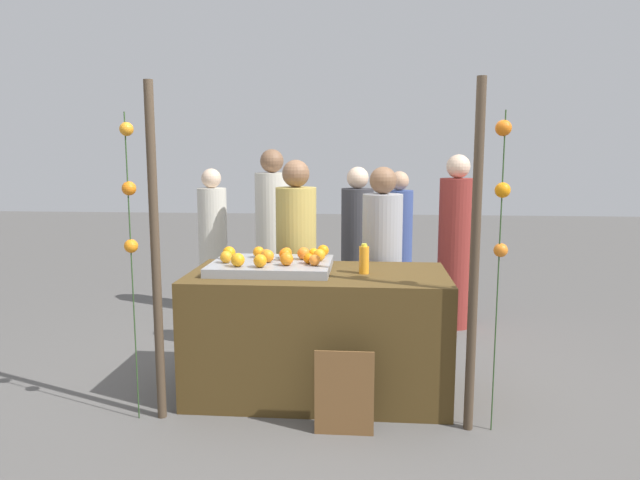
{
  "coord_description": "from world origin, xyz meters",
  "views": [
    {
      "loc": [
        0.33,
        -3.85,
        1.66
      ],
      "look_at": [
        0.0,
        0.15,
        1.06
      ],
      "focal_mm": 32.52,
      "sensor_mm": 36.0,
      "label": 1
    }
  ],
  "objects_px": {
    "chalkboard_sign": "(344,394)",
    "vendor_right": "(382,273)",
    "stall_counter": "(318,333)",
    "juice_bottle": "(364,260)",
    "orange_0": "(229,253)",
    "orange_1": "(226,257)",
    "vendor_left": "(296,267)"
  },
  "relations": [
    {
      "from": "orange_0",
      "to": "vendor_right",
      "type": "height_order",
      "value": "vendor_right"
    },
    {
      "from": "chalkboard_sign",
      "to": "vendor_right",
      "type": "height_order",
      "value": "vendor_right"
    },
    {
      "from": "chalkboard_sign",
      "to": "vendor_left",
      "type": "xyz_separation_m",
      "value": [
        -0.44,
        1.3,
        0.5
      ]
    },
    {
      "from": "orange_0",
      "to": "orange_1",
      "type": "bearing_deg",
      "value": -84.38
    },
    {
      "from": "orange_0",
      "to": "vendor_left",
      "type": "height_order",
      "value": "vendor_left"
    },
    {
      "from": "vendor_right",
      "to": "chalkboard_sign",
      "type": "bearing_deg",
      "value": -100.86
    },
    {
      "from": "orange_0",
      "to": "vendor_left",
      "type": "bearing_deg",
      "value": 54.99
    },
    {
      "from": "orange_1",
      "to": "vendor_right",
      "type": "xyz_separation_m",
      "value": [
        1.08,
        0.68,
        -0.23
      ]
    },
    {
      "from": "juice_bottle",
      "to": "vendor_left",
      "type": "bearing_deg",
      "value": 127.61
    },
    {
      "from": "stall_counter",
      "to": "vendor_right",
      "type": "relative_size",
      "value": 1.12
    },
    {
      "from": "stall_counter",
      "to": "orange_0",
      "type": "xyz_separation_m",
      "value": [
        -0.64,
        0.12,
        0.53
      ]
    },
    {
      "from": "vendor_left",
      "to": "juice_bottle",
      "type": "bearing_deg",
      "value": -52.39
    },
    {
      "from": "juice_bottle",
      "to": "vendor_right",
      "type": "xyz_separation_m",
      "value": [
        0.14,
        0.66,
        -0.23
      ]
    },
    {
      "from": "stall_counter",
      "to": "juice_bottle",
      "type": "xyz_separation_m",
      "value": [
        0.31,
        -0.01,
        0.52
      ]
    },
    {
      "from": "orange_1",
      "to": "vendor_left",
      "type": "bearing_deg",
      "value": 61.52
    },
    {
      "from": "stall_counter",
      "to": "juice_bottle",
      "type": "height_order",
      "value": "juice_bottle"
    },
    {
      "from": "stall_counter",
      "to": "orange_1",
      "type": "distance_m",
      "value": 0.82
    },
    {
      "from": "vendor_left",
      "to": "chalkboard_sign",
      "type": "bearing_deg",
      "value": -71.17
    },
    {
      "from": "stall_counter",
      "to": "vendor_right",
      "type": "xyz_separation_m",
      "value": [
        0.45,
        0.65,
        0.3
      ]
    },
    {
      "from": "chalkboard_sign",
      "to": "vendor_right",
      "type": "distance_m",
      "value": 1.36
    },
    {
      "from": "orange_0",
      "to": "orange_1",
      "type": "xyz_separation_m",
      "value": [
        0.01,
        -0.14,
        -0.0
      ]
    },
    {
      "from": "orange_1",
      "to": "stall_counter",
      "type": "bearing_deg",
      "value": 2.48
    },
    {
      "from": "stall_counter",
      "to": "chalkboard_sign",
      "type": "height_order",
      "value": "stall_counter"
    },
    {
      "from": "chalkboard_sign",
      "to": "vendor_right",
      "type": "bearing_deg",
      "value": 79.14
    },
    {
      "from": "vendor_right",
      "to": "orange_1",
      "type": "bearing_deg",
      "value": -147.79
    },
    {
      "from": "juice_bottle",
      "to": "orange_0",
      "type": "bearing_deg",
      "value": 172.26
    },
    {
      "from": "stall_counter",
      "to": "orange_1",
      "type": "bearing_deg",
      "value": -177.52
    },
    {
      "from": "stall_counter",
      "to": "juice_bottle",
      "type": "bearing_deg",
      "value": -2.54
    },
    {
      "from": "chalkboard_sign",
      "to": "vendor_left",
      "type": "relative_size",
      "value": 0.33
    },
    {
      "from": "stall_counter",
      "to": "chalkboard_sign",
      "type": "bearing_deg",
      "value": -71.09
    },
    {
      "from": "vendor_right",
      "to": "vendor_left",
      "type": "bearing_deg",
      "value": 176.14
    },
    {
      "from": "orange_0",
      "to": "orange_1",
      "type": "relative_size",
      "value": 1.1
    }
  ]
}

